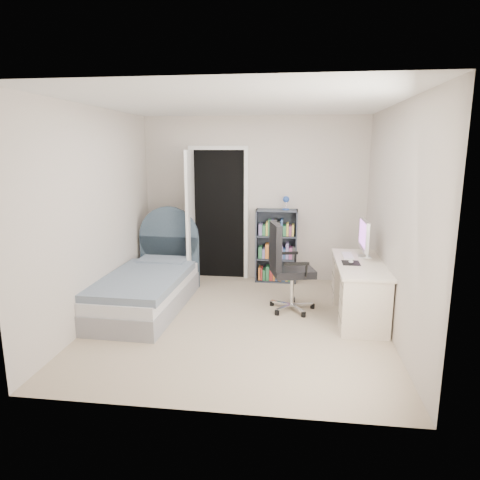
# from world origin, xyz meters

# --- Properties ---
(room_shell) EXTENTS (3.50, 3.70, 2.60)m
(room_shell) POSITION_xyz_m (0.00, 0.00, 1.25)
(room_shell) COLOR tan
(room_shell) RESTS_ON ground
(door) EXTENTS (0.92, 0.83, 2.06)m
(door) POSITION_xyz_m (-0.78, 1.51, 1.03)
(door) COLOR black
(door) RESTS_ON ground
(bed) EXTENTS (0.98, 1.97, 1.20)m
(bed) POSITION_xyz_m (-1.23, 0.35, 0.27)
(bed) COLOR gray
(bed) RESTS_ON ground
(nightstand) EXTENTS (0.36, 0.36, 0.54)m
(nightstand) POSITION_xyz_m (-1.29, 1.50, 0.35)
(nightstand) COLOR tan
(nightstand) RESTS_ON ground
(floor_lamp) EXTENTS (0.19, 0.19, 1.32)m
(floor_lamp) POSITION_xyz_m (-1.02, 1.63, 0.54)
(floor_lamp) COLOR silver
(floor_lamp) RESTS_ON ground
(bookcase) EXTENTS (0.63, 0.27, 1.33)m
(bookcase) POSITION_xyz_m (0.36, 1.66, 0.52)
(bookcase) COLOR #3C4451
(bookcase) RESTS_ON ground
(desk) EXTENTS (0.56, 1.41, 1.15)m
(desk) POSITION_xyz_m (1.42, 0.37, 0.38)
(desk) COLOR beige
(desk) RESTS_ON ground
(office_chair) EXTENTS (0.61, 0.63, 1.12)m
(office_chair) POSITION_xyz_m (0.53, 0.46, 0.62)
(office_chair) COLOR silver
(office_chair) RESTS_ON ground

